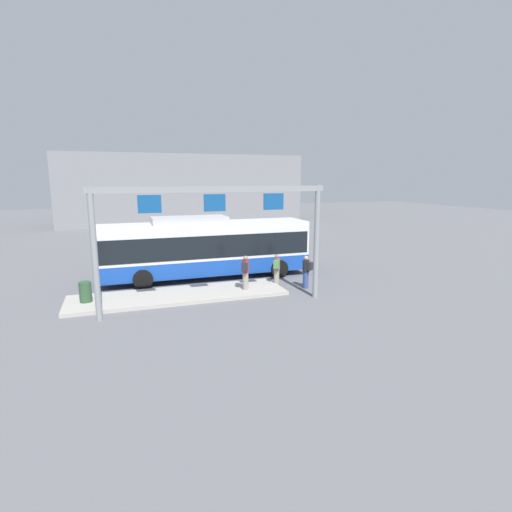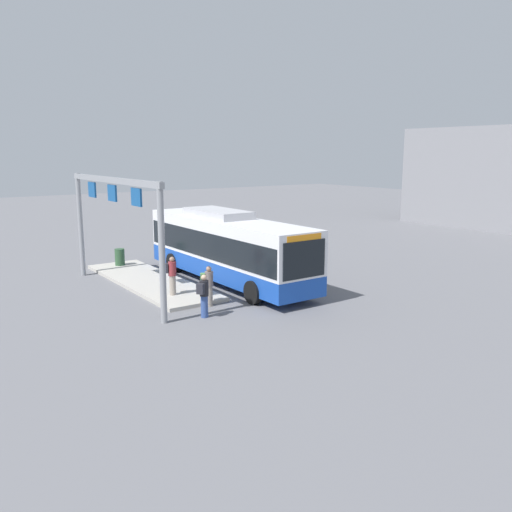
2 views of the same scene
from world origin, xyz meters
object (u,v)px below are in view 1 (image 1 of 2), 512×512
person_waiting_near (306,271)px  person_waiting_mid (245,272)px  trash_bin (85,292)px  bus_main (206,246)px  person_boarding (277,269)px

person_waiting_near → person_waiting_mid: bearing=55.9°
trash_bin → bus_main: bearing=27.3°
bus_main → person_boarding: bearing=-42.8°
person_boarding → person_waiting_near: 1.55m
bus_main → trash_bin: (-6.04, -3.11, -1.20)m
person_boarding → person_waiting_mid: bearing=137.4°
person_boarding → person_waiting_near: same height
person_boarding → person_waiting_mid: size_ratio=1.00×
person_boarding → trash_bin: person_boarding is taller
person_waiting_near → person_waiting_mid: person_waiting_mid is taller
person_boarding → person_waiting_mid: (-1.91, -0.70, 0.16)m
person_waiting_near → trash_bin: bearing=56.3°
person_waiting_near → person_boarding: bearing=23.4°
person_waiting_near → bus_main: bearing=18.8°
bus_main → person_waiting_mid: 3.82m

